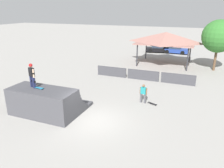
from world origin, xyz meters
TOP-DOWN VIEW (x-y plane):
  - ground_plane at (0.00, 0.00)m, footprint 160.00×160.00m
  - quarter_pipe_ramp at (-3.54, -0.10)m, footprint 4.72×3.88m
  - skater_on_deck at (-4.29, -0.36)m, footprint 0.72×0.42m
  - skateboard_on_deck at (-3.77, -0.41)m, footprint 0.82×0.27m
  - bystander_walking at (2.36, 4.22)m, footprint 0.62×0.27m
  - skateboard_on_ground at (3.14, 4.17)m, footprint 0.81×0.51m
  - barrier_fence at (0.89, 9.89)m, footprint 10.35×0.12m
  - pavilion_shelter at (1.75, 17.67)m, footprint 7.24×5.69m
  - tree_beside_pavilion at (7.84, 16.73)m, footprint 3.75×3.75m
  - parked_car_black at (-0.62, 25.60)m, footprint 4.33×2.50m
  - parked_car_blue at (2.25, 25.83)m, footprint 4.08×1.88m

SIDE VIEW (x-z plane):
  - ground_plane at x=0.00m, z-range 0.00..0.00m
  - skateboard_on_ground at x=3.14m, z-range 0.01..0.10m
  - barrier_fence at x=0.89m, z-range 0.00..1.05m
  - parked_car_black at x=-0.62m, z-range -0.04..1.24m
  - parked_car_blue at x=2.25m, z-range -0.04..1.24m
  - quarter_pipe_ramp at x=-3.54m, z-range -0.12..1.80m
  - bystander_walking at x=2.36m, z-range 0.09..1.62m
  - skateboard_on_deck at x=-3.77m, z-range 1.93..2.02m
  - skater_on_deck at x=-4.29m, z-range 2.05..3.74m
  - pavilion_shelter at x=1.75m, z-range 1.38..5.59m
  - tree_beside_pavilion at x=7.84m, z-range 1.08..7.01m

